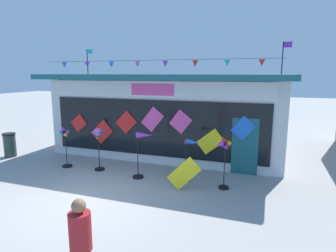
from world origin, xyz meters
TOP-DOWN VIEW (x-y plane):
  - ground_plane at (0.00, 0.00)m, footprint 80.00×80.00m
  - kite_shop_building at (0.57, 6.07)m, footprint 9.98×5.68m
  - wind_spinner_far_left at (-2.40, 2.22)m, footprint 0.37×0.37m
  - wind_spinner_left at (-1.02, 2.34)m, footprint 0.37×0.37m
  - wind_spinner_center_left at (0.84, 2.09)m, footprint 0.72×0.37m
  - wind_spinner_center_right at (2.38, 2.43)m, footprint 0.68×0.36m
  - wind_spinner_right at (3.55, 2.11)m, footprint 0.36×0.32m
  - person_mid_plaza at (2.16, -3.04)m, footprint 0.34×0.34m
  - trash_bin at (-5.58, 2.56)m, footprint 0.52×0.52m
  - display_kite_on_ground at (2.43, 1.62)m, footprint 1.04×0.22m

SIDE VIEW (x-z plane):
  - ground_plane at x=0.00m, z-range 0.00..0.00m
  - trash_bin at x=-5.58m, z-range 0.01..1.02m
  - display_kite_on_ground at x=2.43m, z-range 0.00..1.04m
  - wind_spinner_far_left at x=-2.40m, z-range 0.07..1.61m
  - person_mid_plaza at x=2.16m, z-range 0.02..1.70m
  - wind_spinner_center_right at x=2.38m, z-range 0.20..1.61m
  - wind_spinner_right at x=3.55m, z-range 0.21..1.83m
  - wind_spinner_center_left at x=0.84m, z-range 0.32..1.94m
  - wind_spinner_left at x=-1.02m, z-range 0.35..1.93m
  - kite_shop_building at x=0.57m, z-range -0.61..4.13m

